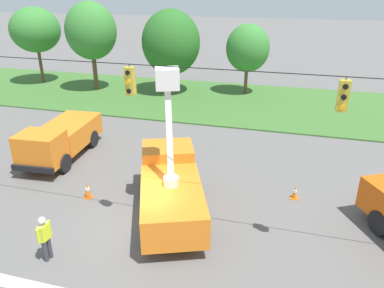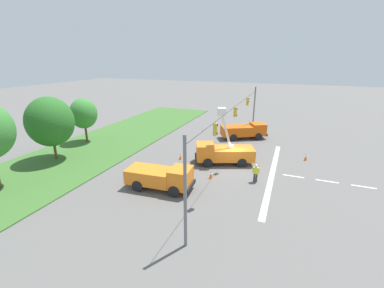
% 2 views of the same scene
% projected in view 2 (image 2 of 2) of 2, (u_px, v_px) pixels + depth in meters
% --- Properties ---
extents(ground_plane, '(200.00, 200.00, 0.00)m').
position_uv_depth(ground_plane, '(233.00, 167.00, 27.46)').
color(ground_plane, '#605E5B').
extents(grass_verge, '(56.00, 12.00, 0.10)m').
position_uv_depth(grass_verge, '(98.00, 147.00, 33.69)').
color(grass_verge, '#3D6B2D').
rests_on(grass_verge, ground).
extents(lane_markings, '(17.60, 15.25, 0.01)m').
position_uv_depth(lane_markings, '(288.00, 175.00, 25.52)').
color(lane_markings, silver).
rests_on(lane_markings, ground).
extents(signal_gantry, '(26.20, 0.33, 7.20)m').
position_uv_depth(signal_gantry, '(235.00, 127.00, 25.98)').
color(signal_gantry, slate).
rests_on(signal_gantry, ground).
extents(tree_centre, '(4.99, 5.00, 7.19)m').
position_uv_depth(tree_centre, '(50.00, 122.00, 28.16)').
color(tree_centre, brown).
rests_on(tree_centre, ground).
extents(tree_east, '(3.71, 3.41, 6.04)m').
position_uv_depth(tree_east, '(84.00, 114.00, 34.43)').
color(tree_east, brown).
rests_on(tree_east, ground).
extents(utility_truck_bucket_lift, '(4.60, 6.83, 6.19)m').
position_uv_depth(utility_truck_bucket_lift, '(223.00, 152.00, 28.09)').
color(utility_truck_bucket_lift, orange).
rests_on(utility_truck_bucket_lift, ground).
extents(utility_truck_support_near, '(2.71, 6.11, 2.17)m').
position_uv_depth(utility_truck_support_near, '(161.00, 177.00, 22.61)').
color(utility_truck_support_near, orange).
rests_on(utility_truck_support_near, ground).
extents(utility_truck_support_far, '(5.09, 6.74, 2.17)m').
position_uv_depth(utility_truck_support_far, '(244.00, 130.00, 36.98)').
color(utility_truck_support_far, '#D6560F').
rests_on(utility_truck_support_far, ground).
extents(road_worker, '(0.28, 0.65, 1.77)m').
position_uv_depth(road_worker, '(256.00, 172.00, 23.89)').
color(road_worker, '#383842').
rests_on(road_worker, ground).
extents(traffic_cone_foreground_left, '(0.36, 0.36, 0.81)m').
position_uv_depth(traffic_cone_foreground_left, '(306.00, 157.00, 29.19)').
color(traffic_cone_foreground_left, orange).
rests_on(traffic_cone_foreground_left, ground).
extents(traffic_cone_foreground_right, '(0.36, 0.36, 0.64)m').
position_uv_depth(traffic_cone_foreground_right, '(214.00, 144.00, 33.84)').
color(traffic_cone_foreground_right, orange).
rests_on(traffic_cone_foreground_right, ground).
extents(traffic_cone_mid_left, '(0.36, 0.36, 0.71)m').
position_uv_depth(traffic_cone_mid_left, '(180.00, 157.00, 29.44)').
color(traffic_cone_mid_left, orange).
rests_on(traffic_cone_mid_left, ground).
extents(traffic_cone_mid_right, '(0.36, 0.36, 0.79)m').
position_uv_depth(traffic_cone_mid_right, '(211.00, 174.00, 24.83)').
color(traffic_cone_mid_right, orange).
rests_on(traffic_cone_mid_right, ground).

